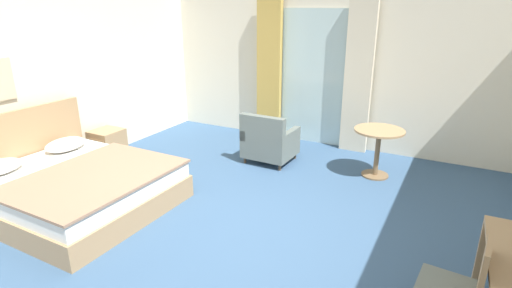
{
  "coord_description": "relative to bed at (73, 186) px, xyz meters",
  "views": [
    {
      "loc": [
        2.14,
        -3.27,
        2.41
      ],
      "look_at": [
        0.21,
        0.35,
        0.96
      ],
      "focal_mm": 28.16,
      "sensor_mm": 36.0,
      "label": 1
    }
  ],
  "objects": [
    {
      "name": "ground",
      "position": [
        1.97,
        0.36,
        -0.33
      ],
      "size": [
        6.85,
        7.44,
        0.1
      ],
      "primitive_type": "cube",
      "color": "#38567A"
    },
    {
      "name": "wall_left",
      "position": [
        -1.19,
        0.36,
        1.05
      ],
      "size": [
        0.12,
        7.04,
        2.65
      ],
      "primitive_type": "cube",
      "color": "silver",
      "rests_on": "ground"
    },
    {
      "name": "wall_back",
      "position": [
        1.97,
        3.82,
        1.05
      ],
      "size": [
        6.45,
        0.12,
        2.65
      ],
      "primitive_type": "cube",
      "color": "silver",
      "rests_on": "ground"
    },
    {
      "name": "armchair_by_window",
      "position": [
        1.48,
        2.46,
        0.06
      ],
      "size": [
        0.75,
        0.69,
        0.81
      ],
      "color": "slate",
      "rests_on": "ground"
    },
    {
      "name": "curtain_panel_left",
      "position": [
        0.89,
        3.64,
        0.99
      ],
      "size": [
        0.46,
        0.1,
        2.53
      ],
      "primitive_type": "cube",
      "color": "tan",
      "rests_on": "ground"
    },
    {
      "name": "curtain_panel_right",
      "position": [
        2.51,
        3.64,
        0.99
      ],
      "size": [
        0.45,
        0.1,
        2.53
      ],
      "primitive_type": "cube",
      "color": "beige",
      "rests_on": "ground"
    },
    {
      "name": "balcony_glass_door",
      "position": [
        1.7,
        3.74,
        0.89
      ],
      "size": [
        1.18,
        0.02,
        2.33
      ],
      "primitive_type": "cube",
      "color": "silver",
      "rests_on": "ground"
    },
    {
      "name": "round_cafe_table",
      "position": [
        3.1,
        2.71,
        0.26
      ],
      "size": [
        0.71,
        0.71,
        0.71
      ],
      "color": "tan",
      "rests_on": "ground"
    },
    {
      "name": "desk_chair",
      "position": [
        4.3,
        -0.13,
        0.23
      ],
      "size": [
        0.46,
        0.48,
        0.91
      ],
      "color": "slate",
      "rests_on": "ground"
    },
    {
      "name": "nightstand",
      "position": [
        -0.84,
        1.31,
        -0.02
      ],
      "size": [
        0.43,
        0.46,
        0.51
      ],
      "color": "tan",
      "rests_on": "ground"
    },
    {
      "name": "bed",
      "position": [
        0.0,
        0.0,
        0.0
      ],
      "size": [
        2.16,
        1.92,
        1.1
      ],
      "color": "tan",
      "rests_on": "ground"
    }
  ]
}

